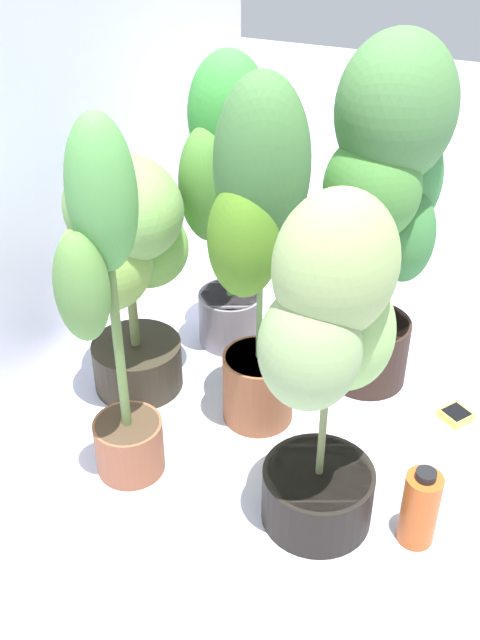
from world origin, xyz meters
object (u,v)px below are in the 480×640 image
object	(u,v)px
potted_plant_front_right	(389,185)
potted_plant_back_center	(126,256)
nutrient_bottle	(420,508)
potted_plant_back_right	(224,183)
hygrometer_box	(456,415)
potted_plant_center	(261,235)
potted_plant_back_left	(107,302)
potted_plant_front_left	(328,353)

from	to	relation	value
potted_plant_front_right	potted_plant_back_center	size ratio (longest dim) A/B	1.42
potted_plant_back_center	nutrient_bottle	bearing A→B (deg)	-106.19
potted_plant_back_center	potted_plant_back_right	xyz separation A→B (m)	(0.31, -0.16, 0.12)
potted_plant_front_right	nutrient_bottle	distance (m)	0.84
potted_plant_back_right	hygrometer_box	bearing A→B (deg)	-96.79
potted_plant_center	potted_plant_back_right	size ratio (longest dim) A/B	1.06
potted_plant_back_left	hygrometer_box	size ratio (longest dim) A/B	8.89
potted_plant_back_right	nutrient_bottle	bearing A→B (deg)	-127.41
potted_plant_back_left	nutrient_bottle	world-z (taller)	potted_plant_back_left
potted_plant_back_center	potted_plant_back_right	world-z (taller)	potted_plant_back_right
potted_plant_front_right	potted_plant_back_right	world-z (taller)	potted_plant_front_right
nutrient_bottle	potted_plant_back_center	bearing A→B (deg)	73.81
potted_plant_back_right	potted_plant_center	bearing A→B (deg)	-142.52
potted_plant_back_right	nutrient_bottle	world-z (taller)	potted_plant_back_right
potted_plant_back_center	hygrometer_box	world-z (taller)	potted_plant_back_center
potted_plant_front_right	potted_plant_front_left	world-z (taller)	potted_plant_front_right
potted_plant_back_left	potted_plant_front_left	world-z (taller)	potted_plant_back_left
potted_plant_center	potted_plant_back_center	xyz separation A→B (m)	(-0.01, 0.40, -0.14)
hygrometer_box	nutrient_bottle	size ratio (longest dim) A/B	0.49
potted_plant_center	hygrometer_box	world-z (taller)	potted_plant_center
potted_plant_front_right	potted_plant_back_left	bearing A→B (deg)	142.68
potted_plant_back_right	potted_plant_front_left	bearing A→B (deg)	-140.07
potted_plant_front_right	potted_plant_back_center	xyz separation A→B (m)	(-0.31, 0.65, -0.20)
potted_plant_center	potted_plant_front_left	size ratio (longest dim) A/B	1.13
potted_plant_back_center	nutrient_bottle	world-z (taller)	potted_plant_back_center
potted_plant_front_right	potted_plant_back_right	distance (m)	0.49
potted_plant_front_right	potted_plant_back_right	xyz separation A→B (m)	(-0.00, 0.48, -0.08)
potted_plant_front_right	potted_plant_back_left	xyz separation A→B (m)	(-0.65, 0.49, -0.11)
potted_plant_front_right	potted_plant_back_center	bearing A→B (deg)	115.72
potted_plant_front_left	potted_plant_back_left	bearing A→B (deg)	94.80
potted_plant_back_right	potted_plant_front_right	bearing A→B (deg)	-89.79
potted_plant_front_left	hygrometer_box	size ratio (longest dim) A/B	8.04
potted_plant_front_right	potted_plant_front_left	bearing A→B (deg)	-177.77
potted_plant_front_right	nutrient_bottle	xyz separation A→B (m)	(-0.58, -0.27, -0.55)
potted_plant_center	potted_plant_back_right	bearing A→B (deg)	37.48
potted_plant_back_left	nutrient_bottle	xyz separation A→B (m)	(0.07, -0.77, -0.44)
potted_plant_front_right	potted_plant_back_right	size ratio (longest dim) A/B	1.11
potted_plant_center	hygrometer_box	distance (m)	0.83
potted_plant_center	nutrient_bottle	bearing A→B (deg)	-117.63
potted_plant_center	potted_plant_front_left	world-z (taller)	potted_plant_center
potted_plant_front_left	potted_plant_back_right	bearing A→B (deg)	39.93
potted_plant_front_left	nutrient_bottle	size ratio (longest dim) A/B	3.97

